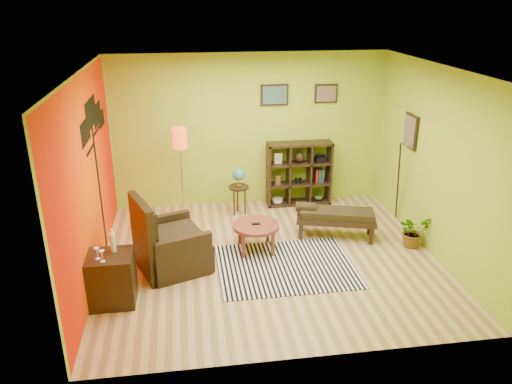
{
  "coord_description": "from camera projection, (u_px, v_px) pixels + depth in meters",
  "views": [
    {
      "loc": [
        -1.17,
        -6.55,
        3.73
      ],
      "look_at": [
        -0.19,
        0.11,
        1.05
      ],
      "focal_mm": 35.0,
      "sensor_mm": 36.0,
      "label": 1
    }
  ],
  "objects": [
    {
      "name": "floor_lamp",
      "position": [
        180.0,
        147.0,
        8.31
      ],
      "size": [
        0.25,
        0.25,
        1.68
      ],
      "color": "silver",
      "rests_on": "ground"
    },
    {
      "name": "coffee_table",
      "position": [
        256.0,
        228.0,
        7.66
      ],
      "size": [
        0.72,
        0.72,
        0.46
      ],
      "color": "brown",
      "rests_on": "ground"
    },
    {
      "name": "potted_plant",
      "position": [
        413.0,
        234.0,
        7.86
      ],
      "size": [
        0.57,
        0.61,
        0.41
      ],
      "primitive_type": "imported",
      "rotation": [
        0.0,
        0.0,
        0.21
      ],
      "color": "#26661E",
      "rests_on": "ground"
    },
    {
      "name": "cube_shelf",
      "position": [
        300.0,
        174.0,
        9.33
      ],
      "size": [
        1.2,
        0.35,
        1.2
      ],
      "color": "black",
      "rests_on": "ground"
    },
    {
      "name": "room_shell",
      "position": [
        264.0,
        144.0,
        6.89
      ],
      "size": [
        5.04,
        4.54,
        2.82
      ],
      "color": "#9EBF2C",
      "rests_on": "ground"
    },
    {
      "name": "globe_table",
      "position": [
        239.0,
        180.0,
        8.84
      ],
      "size": [
        0.36,
        0.36,
        0.87
      ],
      "color": "black",
      "rests_on": "ground"
    },
    {
      "name": "armchair",
      "position": [
        168.0,
        247.0,
        7.17
      ],
      "size": [
        1.18,
        1.17,
        1.13
      ],
      "color": "black",
      "rests_on": "ground"
    },
    {
      "name": "ground",
      "position": [
        270.0,
        258.0,
        7.56
      ],
      "size": [
        5.0,
        5.0,
        0.0
      ],
      "primitive_type": "plane",
      "color": "tan",
      "rests_on": "ground"
    },
    {
      "name": "bench",
      "position": [
        334.0,
        216.0,
        8.09
      ],
      "size": [
        1.34,
        0.78,
        0.59
      ],
      "color": "black",
      "rests_on": "ground"
    },
    {
      "name": "zebra_rug",
      "position": [
        286.0,
        266.0,
        7.33
      ],
      "size": [
        2.0,
        1.57,
        0.01
      ],
      "primitive_type": "cube",
      "rotation": [
        0.0,
        0.0,
        0.01
      ],
      "color": "white",
      "rests_on": "ground"
    },
    {
      "name": "side_cabinet",
      "position": [
        112.0,
        278.0,
        6.37
      ],
      "size": [
        0.58,
        0.52,
        1.0
      ],
      "color": "black",
      "rests_on": "ground"
    }
  ]
}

